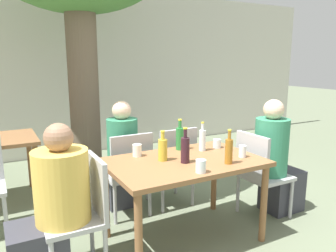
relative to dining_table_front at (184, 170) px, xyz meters
The scene contains 19 objects.
ground_plane 0.66m from the dining_table_front, ahead, with size 30.00×30.00×0.00m, color #667056.
cafe_building_wall 3.41m from the dining_table_front, 90.00° to the left, with size 10.00×0.08×2.80m.
dining_table_front is the anchor object (origin of this frame).
patio_chair_0 0.91m from the dining_table_front, behind, with size 0.44×0.44×0.90m.
patio_chair_1 0.91m from the dining_table_front, ahead, with size 0.44×0.44×0.90m.
patio_chair_2 0.73m from the dining_table_front, 111.96° to the left, with size 0.44×0.44×0.90m.
patio_chair_3 0.73m from the dining_table_front, 68.04° to the left, with size 0.44×0.44×0.90m.
person_seated_0 1.13m from the dining_table_front, behind, with size 0.60×0.40×1.18m.
person_seated_1 1.13m from the dining_table_front, ahead, with size 0.57×0.34×1.23m.
person_seated_2 0.94m from the dining_table_front, 106.56° to the left, with size 0.32×0.56×1.20m.
water_bottle_0 0.41m from the dining_table_front, 29.82° to the left, with size 0.06×0.06×0.28m.
amber_bottle_1 0.43m from the dining_table_front, 43.89° to the right, with size 0.07×0.07×0.29m.
wine_bottle_2 0.22m from the dining_table_front, 117.80° to the right, with size 0.08×0.08×0.31m.
oil_cruet_3 0.27m from the dining_table_front, 154.99° to the left, with size 0.08×0.08×0.26m.
green_bottle_4 0.40m from the dining_table_front, 66.19° to the left, with size 0.08×0.08×0.30m.
drinking_glass_0 0.46m from the dining_table_front, 136.19° to the left, with size 0.08×0.08×0.11m.
drinking_glass_1 0.55m from the dining_table_front, 19.27° to the right, with size 0.06×0.06×0.11m.
drinking_glass_2 0.55m from the dining_table_front, 21.11° to the left, with size 0.08×0.08×0.09m.
drinking_glass_3 0.37m from the dining_table_front, 99.80° to the right, with size 0.08×0.08×0.10m.
Camera 1 is at (-1.44, -2.34, 1.62)m, focal length 35.00 mm.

